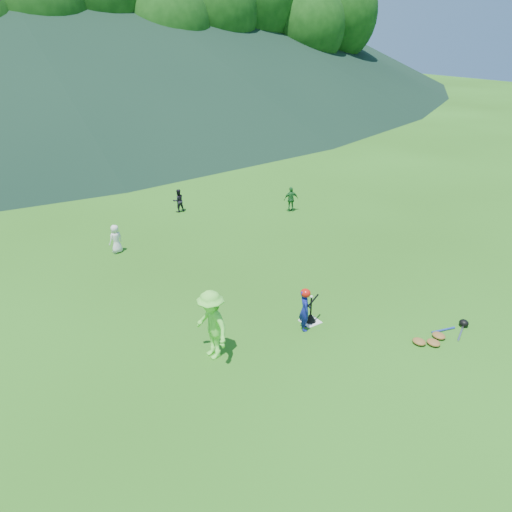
{
  "coord_description": "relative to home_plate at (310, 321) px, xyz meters",
  "views": [
    {
      "loc": [
        -7.24,
        -8.27,
        6.94
      ],
      "look_at": [
        0.0,
        2.5,
        0.9
      ],
      "focal_mm": 35.0,
      "sensor_mm": 36.0,
      "label": 1
    }
  ],
  "objects": [
    {
      "name": "ground",
      "position": [
        0.0,
        0.0,
        -0.01
      ],
      "size": [
        120.0,
        120.0,
        0.0
      ],
      "primitive_type": "plane",
      "color": "#245212",
      "rests_on": "ground"
    },
    {
      "name": "home_plate",
      "position": [
        0.0,
        0.0,
        0.0
      ],
      "size": [
        0.45,
        0.45,
        0.02
      ],
      "primitive_type": "cube",
      "color": "silver",
      "rests_on": "ground"
    },
    {
      "name": "baseball",
      "position": [
        0.0,
        0.0,
        0.73
      ],
      "size": [
        0.08,
        0.08,
        0.08
      ],
      "primitive_type": "sphere",
      "color": "white",
      "rests_on": "batting_tee"
    },
    {
      "name": "batter_child",
      "position": [
        -0.34,
        -0.16,
        0.54
      ],
      "size": [
        0.42,
        0.48,
        1.1
      ],
      "primitive_type": "imported",
      "rotation": [
        0.0,
        0.0,
        1.07
      ],
      "color": "navy",
      "rests_on": "ground"
    },
    {
      "name": "adult_coach",
      "position": [
        -2.79,
        0.13,
        0.83
      ],
      "size": [
        0.68,
        1.12,
        1.68
      ],
      "primitive_type": "imported",
      "rotation": [
        0.0,
        0.0,
        -1.51
      ],
      "color": "#68E543",
      "rests_on": "ground"
    },
    {
      "name": "fielder_a",
      "position": [
        -2.61,
        6.95,
        0.48
      ],
      "size": [
        0.54,
        0.43,
        0.97
      ],
      "primitive_type": "imported",
      "rotation": [
        0.0,
        0.0,
        3.42
      ],
      "color": "silver",
      "rests_on": "ground"
    },
    {
      "name": "fielder_b",
      "position": [
        0.87,
        9.43,
        0.46
      ],
      "size": [
        0.48,
        0.38,
        0.95
      ],
      "primitive_type": "imported",
      "rotation": [
        0.0,
        0.0,
        3.09
      ],
      "color": "black",
      "rests_on": "ground"
    },
    {
      "name": "fielder_c",
      "position": [
        4.69,
        6.93,
        0.5
      ],
      "size": [
        0.65,
        0.43,
        1.02
      ],
      "primitive_type": "imported",
      "rotation": [
        0.0,
        0.0,
        2.82
      ],
      "color": "#1F672B",
      "rests_on": "ground"
    },
    {
      "name": "batting_tee",
      "position": [
        0.0,
        0.0,
        0.12
      ],
      "size": [
        0.3,
        0.3,
        0.68
      ],
      "color": "black",
      "rests_on": "home_plate"
    },
    {
      "name": "batter_gear",
      "position": [
        -0.31,
        -0.16,
        0.99
      ],
      "size": [
        0.71,
        0.34,
        0.46
      ],
      "color": "red",
      "rests_on": "ground"
    },
    {
      "name": "equipment_pile",
      "position": [
        2.14,
        -2.32,
        0.06
      ],
      "size": [
        1.8,
        0.67,
        0.19
      ],
      "color": "olive",
      "rests_on": "ground"
    },
    {
      "name": "outfield_fence",
      "position": [
        0.0,
        28.0,
        0.69
      ],
      "size": [
        70.07,
        0.08,
        1.33
      ],
      "color": "gray",
      "rests_on": "ground"
    },
    {
      "name": "tree_line",
      "position": [
        0.2,
        33.83,
        8.2
      ],
      "size": [
        70.04,
        11.4,
        14.82
      ],
      "color": "#382314",
      "rests_on": "ground"
    }
  ]
}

